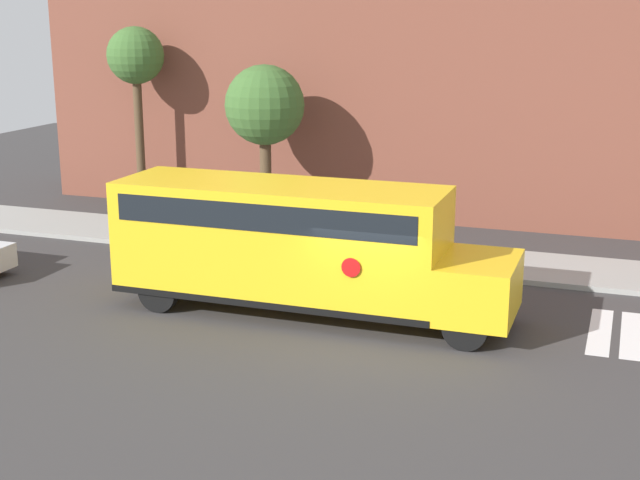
{
  "coord_description": "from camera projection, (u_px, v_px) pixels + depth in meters",
  "views": [
    {
      "loc": [
        5.35,
        -18.42,
        7.27
      ],
      "look_at": [
        -1.68,
        1.43,
        1.74
      ],
      "focal_mm": 50.0,
      "sensor_mm": 36.0,
      "label": 1
    }
  ],
  "objects": [
    {
      "name": "ground_plane",
      "position": [
        368.0,
        335.0,
        20.37
      ],
      "size": [
        60.0,
        60.0,
        0.0
      ],
      "primitive_type": "plane",
      "color": "#3A3838"
    },
    {
      "name": "sidewalk_strip",
      "position": [
        431.0,
        258.0,
        26.27
      ],
      "size": [
        44.0,
        3.0,
        0.15
      ],
      "color": "#9E9E99",
      "rests_on": "ground"
    },
    {
      "name": "building_backdrop",
      "position": [
        477.0,
        53.0,
        30.77
      ],
      "size": [
        32.0,
        4.0,
        11.4
      ],
      "color": "brown",
      "rests_on": "ground"
    },
    {
      "name": "school_bus",
      "position": [
        295.0,
        241.0,
        21.44
      ],
      "size": [
        9.69,
        2.57,
        3.17
      ],
      "color": "yellow",
      "rests_on": "ground"
    },
    {
      "name": "tree_near_sidewalk",
      "position": [
        136.0,
        60.0,
        31.56
      ],
      "size": [
        2.02,
        2.02,
        6.61
      ],
      "color": "brown",
      "rests_on": "ground"
    },
    {
      "name": "tree_far_sidewalk",
      "position": [
        265.0,
        107.0,
        29.5
      ],
      "size": [
        2.66,
        2.66,
        5.45
      ],
      "color": "brown",
      "rests_on": "ground"
    }
  ]
}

